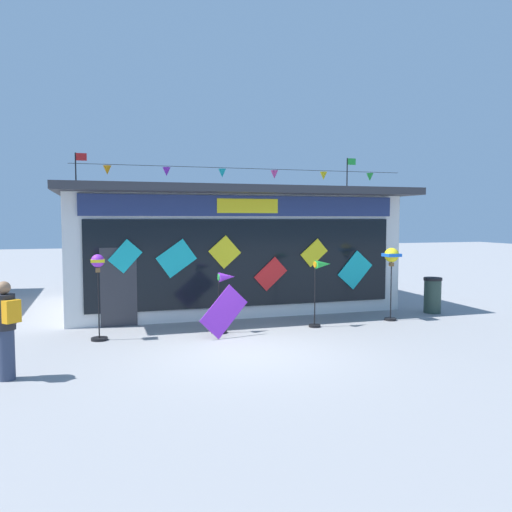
% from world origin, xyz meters
% --- Properties ---
extents(ground_plane, '(80.00, 80.00, 0.00)m').
position_xyz_m(ground_plane, '(0.00, 0.00, 0.00)').
color(ground_plane, gray).
extents(kite_shop_building, '(9.80, 6.81, 4.82)m').
position_xyz_m(kite_shop_building, '(0.99, 6.23, 1.82)').
color(kite_shop_building, silver).
rests_on(kite_shop_building, ground_plane).
extents(wind_spinner_far_left, '(0.37, 0.37, 1.94)m').
position_xyz_m(wind_spinner_far_left, '(-2.87, 1.93, 1.40)').
color(wind_spinner_far_left, black).
rests_on(wind_spinner_far_left, ground_plane).
extents(wind_spinner_left, '(0.60, 0.38, 1.45)m').
position_xyz_m(wind_spinner_left, '(-0.00, 1.88, 0.94)').
color(wind_spinner_left, black).
rests_on(wind_spinner_left, ground_plane).
extents(wind_spinner_center_left, '(0.61, 0.30, 1.68)m').
position_xyz_m(wind_spinner_center_left, '(2.48, 1.82, 1.23)').
color(wind_spinner_center_left, black).
rests_on(wind_spinner_center_left, ground_plane).
extents(wind_spinner_center_right, '(0.39, 0.39, 1.95)m').
position_xyz_m(wind_spinner_center_right, '(4.60, 2.01, 1.60)').
color(wind_spinner_center_right, black).
rests_on(wind_spinner_center_right, ground_plane).
extents(person_near_camera, '(0.45, 0.47, 1.68)m').
position_xyz_m(person_near_camera, '(-4.36, -0.59, 0.89)').
color(person_near_camera, '#333D56').
rests_on(person_near_camera, ground_plane).
extents(trash_bin, '(0.52, 0.52, 1.03)m').
position_xyz_m(trash_bin, '(6.36, 2.63, 0.52)').
color(trash_bin, '#2D4238').
rests_on(trash_bin, ground_plane).
extents(display_kite_on_ground, '(1.20, 0.34, 1.20)m').
position_xyz_m(display_kite_on_ground, '(-0.13, 1.37, 0.60)').
color(display_kite_on_ground, purple).
rests_on(display_kite_on_ground, ground_plane).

